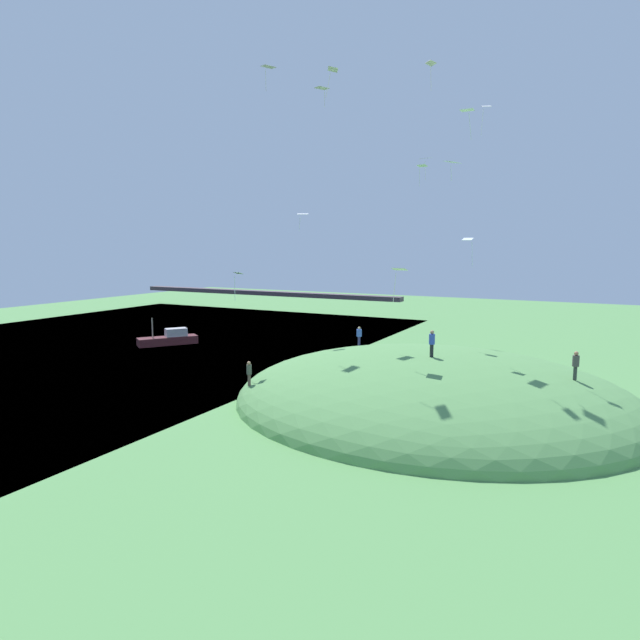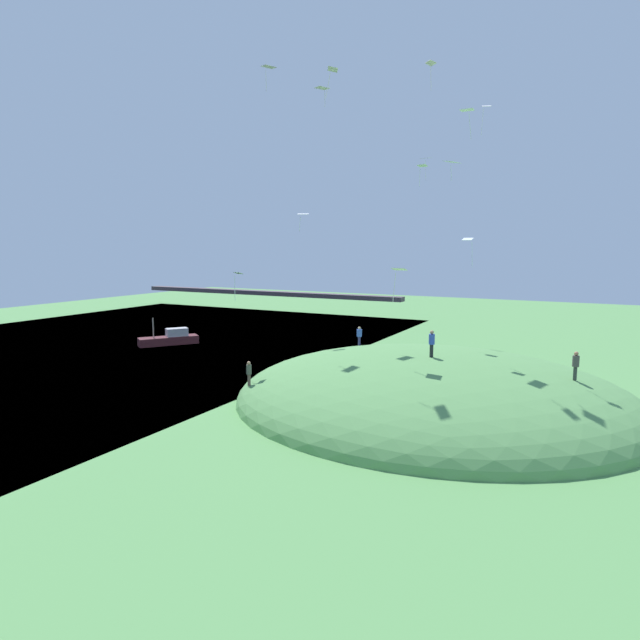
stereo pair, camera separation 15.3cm
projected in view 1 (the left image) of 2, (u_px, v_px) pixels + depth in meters
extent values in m
plane|color=#558E4C|center=(357.00, 381.00, 45.65)|extent=(160.00, 160.00, 0.00)
cube|color=#235667|center=(86.00, 350.00, 60.71)|extent=(54.48, 80.00, 0.40)
ellipsoid|color=#578E4E|center=(431.00, 404.00, 38.97)|extent=(28.86, 25.32, 7.57)
cube|color=#4B3F48|center=(262.00, 293.00, 91.51)|extent=(49.04, 1.80, 0.70)
cube|color=#4B1D21|center=(168.00, 341.00, 62.78)|extent=(5.31, 6.52, 0.92)
cube|color=#A6A4A8|center=(176.00, 332.00, 63.12)|extent=(2.43, 2.71, 0.92)
cylinder|color=gray|center=(152.00, 328.00, 61.80)|extent=(0.14, 0.14, 2.27)
cube|color=black|center=(432.00, 351.00, 36.96)|extent=(0.23, 0.24, 0.88)
cylinder|color=#3048AC|center=(432.00, 339.00, 36.85)|extent=(0.56, 0.56, 0.70)
sphere|color=#9D7858|center=(432.00, 332.00, 36.79)|extent=(0.26, 0.26, 0.26)
cube|color=#303532|center=(575.00, 373.00, 34.05)|extent=(0.21, 0.26, 0.87)
cylinder|color=#443F3D|center=(576.00, 361.00, 33.94)|extent=(0.56, 0.56, 0.69)
sphere|color=#A06C4F|center=(576.00, 353.00, 33.88)|extent=(0.26, 0.26, 0.26)
cube|color=navy|center=(359.00, 341.00, 45.39)|extent=(0.26, 0.25, 0.76)
cylinder|color=#3855AF|center=(359.00, 333.00, 45.30)|extent=(0.61, 0.61, 0.60)
sphere|color=tan|center=(359.00, 328.00, 45.24)|extent=(0.23, 0.23, 0.23)
cube|color=brown|center=(249.00, 380.00, 38.52)|extent=(0.23, 0.19, 0.86)
cylinder|color=#45483D|center=(249.00, 370.00, 38.42)|extent=(0.49, 0.49, 0.68)
sphere|color=#A67A57|center=(249.00, 363.00, 38.36)|extent=(0.26, 0.26, 0.26)
cube|color=white|center=(426.00, 158.00, 48.37)|extent=(1.03, 0.83, 0.14)
cylinder|color=white|center=(425.00, 171.00, 48.42)|extent=(0.17, 0.21, 1.71)
cube|color=white|center=(468.00, 239.00, 37.02)|extent=(0.74, 0.54, 0.19)
cylinder|color=white|center=(472.00, 255.00, 37.23)|extent=(0.11, 0.04, 1.74)
cube|color=white|center=(303.00, 214.00, 46.66)|extent=(1.14, 1.00, 0.13)
cylinder|color=white|center=(300.00, 224.00, 46.72)|extent=(0.12, 0.08, 1.21)
cube|color=white|center=(422.00, 166.00, 43.51)|extent=(0.89, 0.71, 0.15)
cylinder|color=white|center=(419.00, 178.00, 44.00)|extent=(0.06, 0.10, 1.46)
cube|color=white|center=(238.00, 273.00, 40.69)|extent=(0.78, 0.61, 0.17)
cylinder|color=white|center=(235.00, 288.00, 40.92)|extent=(0.25, 0.31, 1.92)
cube|color=white|center=(431.00, 63.00, 37.29)|extent=(0.90, 0.89, 0.18)
cylinder|color=white|center=(431.00, 79.00, 37.54)|extent=(0.10, 0.04, 1.59)
cube|color=silver|center=(400.00, 269.00, 35.38)|extent=(0.97, 0.70, 0.18)
cylinder|color=silver|center=(395.00, 288.00, 35.39)|extent=(0.18, 0.09, 1.91)
cube|color=white|center=(487.00, 106.00, 38.38)|extent=(0.74, 0.63, 0.17)
cylinder|color=white|center=(482.00, 122.00, 38.59)|extent=(0.12, 0.07, 1.80)
cube|color=silver|center=(333.00, 69.00, 36.84)|extent=(1.05, 1.16, 0.17)
cylinder|color=silver|center=(328.00, 86.00, 36.92)|extent=(0.27, 0.25, 1.64)
cube|color=silver|center=(322.00, 88.00, 44.59)|extent=(1.17, 1.31, 0.05)
cylinder|color=silver|center=(325.00, 99.00, 44.81)|extent=(0.09, 0.17, 1.18)
cube|color=white|center=(268.00, 67.00, 44.02)|extent=(1.16, 1.32, 0.09)
cylinder|color=white|center=(266.00, 81.00, 44.14)|extent=(0.09, 0.16, 1.63)
cube|color=white|center=(467.00, 110.00, 36.10)|extent=(0.90, 0.64, 0.04)
cylinder|color=white|center=(470.00, 126.00, 36.15)|extent=(0.22, 0.19, 1.67)
cube|color=white|center=(452.00, 162.00, 37.60)|extent=(1.14, 1.37, 0.16)
cylinder|color=white|center=(451.00, 173.00, 37.43)|extent=(0.10, 0.05, 0.99)
cylinder|color=brown|center=(300.00, 367.00, 48.44)|extent=(0.14, 0.14, 1.11)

